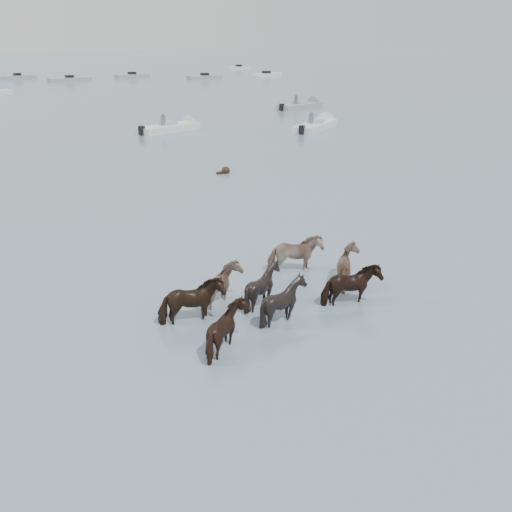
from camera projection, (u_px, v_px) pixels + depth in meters
ground at (292, 346)px, 13.67m from camera, size 400.00×400.00×0.00m
pony_herd at (275, 290)px, 15.47m from camera, size 6.52×4.57×1.39m
swimming_pony at (225, 171)px, 29.99m from camera, size 0.72×0.44×0.44m
motorboat_c at (177, 127)px, 42.64m from camera, size 5.42×2.86×1.92m
motorboat_d at (319, 125)px, 43.69m from camera, size 5.73×4.42×1.92m
motorboat_e at (305, 106)px, 54.51m from camera, size 5.38×2.59×1.92m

